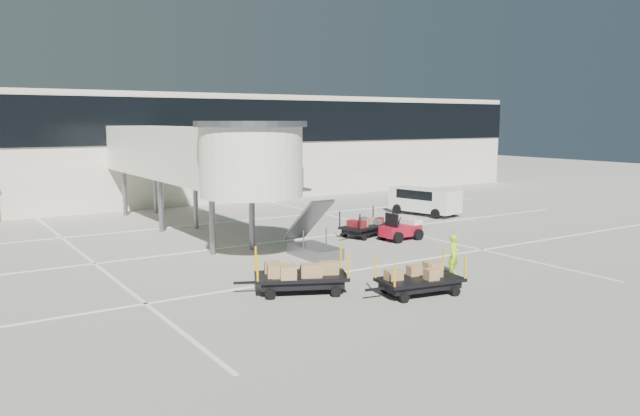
{
  "coord_description": "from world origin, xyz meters",
  "views": [
    {
      "loc": [
        -16.04,
        -17.99,
        6.04
      ],
      "look_at": [
        -0.4,
        6.14,
        2.0
      ],
      "focal_mm": 35.0,
      "sensor_mm": 36.0,
      "label": 1
    }
  ],
  "objects_px": {
    "minivan": "(423,199)",
    "box_cart_near": "(423,279)",
    "suitcase_cart": "(366,227)",
    "baggage_tug": "(401,230)",
    "box_cart_far": "(294,276)",
    "ground_worker": "(454,255)"
  },
  "relations": [
    {
      "from": "baggage_tug",
      "to": "minivan",
      "type": "bearing_deg",
      "value": 37.5
    },
    {
      "from": "minivan",
      "to": "box_cart_near",
      "type": "bearing_deg",
      "value": -144.22
    },
    {
      "from": "box_cart_near",
      "to": "ground_worker",
      "type": "distance_m",
      "value": 3.2
    },
    {
      "from": "minivan",
      "to": "baggage_tug",
      "type": "bearing_deg",
      "value": -151.15
    },
    {
      "from": "box_cart_near",
      "to": "minivan",
      "type": "bearing_deg",
      "value": 57.27
    },
    {
      "from": "suitcase_cart",
      "to": "box_cart_near",
      "type": "height_order",
      "value": "suitcase_cart"
    },
    {
      "from": "suitcase_cart",
      "to": "ground_worker",
      "type": "bearing_deg",
      "value": -119.09
    },
    {
      "from": "box_cart_near",
      "to": "baggage_tug",
      "type": "bearing_deg",
      "value": 63.45
    },
    {
      "from": "baggage_tug",
      "to": "minivan",
      "type": "height_order",
      "value": "minivan"
    },
    {
      "from": "box_cart_near",
      "to": "minivan",
      "type": "relative_size",
      "value": 0.77
    },
    {
      "from": "box_cart_near",
      "to": "minivan",
      "type": "distance_m",
      "value": 18.94
    },
    {
      "from": "box_cart_far",
      "to": "ground_worker",
      "type": "height_order",
      "value": "ground_worker"
    },
    {
      "from": "suitcase_cart",
      "to": "minivan",
      "type": "height_order",
      "value": "minivan"
    },
    {
      "from": "box_cart_near",
      "to": "box_cart_far",
      "type": "distance_m",
      "value": 4.52
    },
    {
      "from": "box_cart_far",
      "to": "ground_worker",
      "type": "relative_size",
      "value": 2.44
    },
    {
      "from": "box_cart_near",
      "to": "minivan",
      "type": "xyz_separation_m",
      "value": [
        12.72,
        14.02,
        0.49
      ]
    },
    {
      "from": "suitcase_cart",
      "to": "minivan",
      "type": "relative_size",
      "value": 0.77
    },
    {
      "from": "suitcase_cart",
      "to": "baggage_tug",
      "type": "bearing_deg",
      "value": -77.73
    },
    {
      "from": "baggage_tug",
      "to": "suitcase_cart",
      "type": "xyz_separation_m",
      "value": [
        -0.91,
        1.77,
        0.0
      ]
    },
    {
      "from": "suitcase_cart",
      "to": "box_cart_near",
      "type": "xyz_separation_m",
      "value": [
        -5.02,
        -9.91,
        0.02
      ]
    },
    {
      "from": "ground_worker",
      "to": "minivan",
      "type": "bearing_deg",
      "value": 28.85
    },
    {
      "from": "suitcase_cart",
      "to": "box_cart_far",
      "type": "relative_size",
      "value": 0.93
    }
  ]
}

